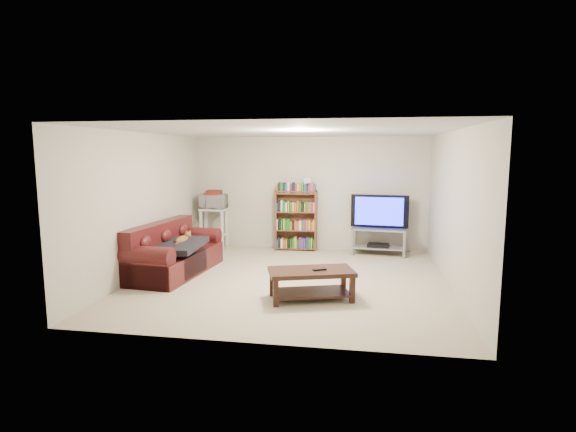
% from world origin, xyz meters
% --- Properties ---
extents(floor, '(5.00, 5.00, 0.00)m').
position_xyz_m(floor, '(0.00, 0.00, 0.00)').
color(floor, '#C1B38F').
rests_on(floor, ground).
extents(ceiling, '(5.00, 5.00, 0.00)m').
position_xyz_m(ceiling, '(0.00, 0.00, 2.40)').
color(ceiling, white).
rests_on(ceiling, ground).
extents(wall_back, '(5.00, 0.00, 5.00)m').
position_xyz_m(wall_back, '(0.00, 2.50, 1.20)').
color(wall_back, beige).
rests_on(wall_back, ground).
extents(wall_front, '(5.00, 0.00, 5.00)m').
position_xyz_m(wall_front, '(0.00, -2.50, 1.20)').
color(wall_front, beige).
rests_on(wall_front, ground).
extents(wall_left, '(0.00, 5.00, 5.00)m').
position_xyz_m(wall_left, '(-2.50, 0.00, 1.20)').
color(wall_left, beige).
rests_on(wall_left, ground).
extents(wall_right, '(0.00, 5.00, 5.00)m').
position_xyz_m(wall_right, '(2.50, 0.00, 1.20)').
color(wall_right, beige).
rests_on(wall_right, ground).
extents(sofa, '(1.05, 2.11, 0.87)m').
position_xyz_m(sofa, '(-2.08, 0.09, 0.31)').
color(sofa, '#421111').
rests_on(sofa, floor).
extents(blanket, '(0.79, 1.03, 0.18)m').
position_xyz_m(blanket, '(-1.92, -0.06, 0.52)').
color(blanket, black).
rests_on(blanket, sofa).
extents(cat, '(0.27, 0.57, 0.17)m').
position_xyz_m(cat, '(-1.90, 0.12, 0.58)').
color(cat, brown).
rests_on(cat, sofa).
extents(coffee_table, '(1.31, 0.92, 0.43)m').
position_xyz_m(coffee_table, '(0.45, -0.91, 0.30)').
color(coffee_table, black).
rests_on(coffee_table, floor).
extents(remote, '(0.20, 0.13, 0.02)m').
position_xyz_m(remote, '(0.57, -0.93, 0.44)').
color(remote, black).
rests_on(remote, coffee_table).
extents(tv_stand, '(1.12, 0.58, 0.54)m').
position_xyz_m(tv_stand, '(1.48, 2.15, 0.37)').
color(tv_stand, '#999EA3').
rests_on(tv_stand, floor).
extents(television, '(1.18, 0.26, 0.67)m').
position_xyz_m(television, '(1.48, 2.15, 0.88)').
color(television, black).
rests_on(television, tv_stand).
extents(dvd_player, '(0.46, 0.34, 0.06)m').
position_xyz_m(dvd_player, '(1.48, 2.15, 0.19)').
color(dvd_player, black).
rests_on(dvd_player, tv_stand).
extents(bookshelf, '(0.90, 0.33, 1.28)m').
position_xyz_m(bookshelf, '(-0.25, 2.30, 0.66)').
color(bookshelf, brown).
rests_on(bookshelf, floor).
extents(shelf_clutter, '(0.65, 0.23, 0.28)m').
position_xyz_m(shelf_clutter, '(-0.15, 2.32, 1.38)').
color(shelf_clutter, silver).
rests_on(shelf_clutter, bookshelf).
extents(microwave_stand, '(0.55, 0.40, 0.88)m').
position_xyz_m(microwave_stand, '(-2.02, 2.15, 0.56)').
color(microwave_stand, silver).
rests_on(microwave_stand, floor).
extents(microwave, '(0.54, 0.37, 0.30)m').
position_xyz_m(microwave, '(-2.02, 2.15, 1.03)').
color(microwave, silver).
rests_on(microwave, microwave_stand).
extents(game_boxes, '(0.32, 0.28, 0.05)m').
position_xyz_m(game_boxes, '(-2.02, 2.15, 1.20)').
color(game_boxes, maroon).
rests_on(game_boxes, microwave).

